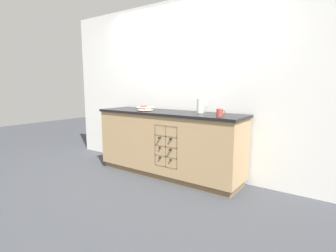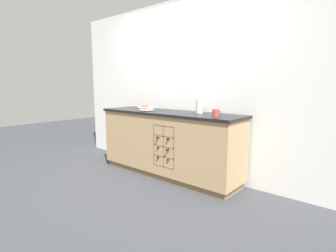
% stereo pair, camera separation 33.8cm
% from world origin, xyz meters
% --- Properties ---
extents(ground_plane, '(14.00, 14.00, 0.00)m').
position_xyz_m(ground_plane, '(0.00, 0.00, 0.00)').
color(ground_plane, '#383A3F').
extents(back_wall, '(4.59, 0.06, 2.55)m').
position_xyz_m(back_wall, '(0.00, 0.35, 1.27)').
color(back_wall, white).
rests_on(back_wall, ground_plane).
extents(kitchen_island, '(2.23, 0.62, 0.94)m').
position_xyz_m(kitchen_island, '(0.00, -0.00, 0.48)').
color(kitchen_island, olive).
rests_on(kitchen_island, ground_plane).
extents(fruit_bowl, '(0.26, 0.26, 0.08)m').
position_xyz_m(fruit_bowl, '(-0.35, -0.08, 0.98)').
color(fruit_bowl, silver).
rests_on(fruit_bowl, kitchen_island).
extents(white_pitcher, '(0.15, 0.10, 0.19)m').
position_xyz_m(white_pitcher, '(0.45, 0.12, 1.04)').
color(white_pitcher, silver).
rests_on(white_pitcher, kitchen_island).
extents(ceramic_mug, '(0.12, 0.08, 0.09)m').
position_xyz_m(ceramic_mug, '(0.85, -0.12, 0.99)').
color(ceramic_mug, '#B7473D').
rests_on(ceramic_mug, kitchen_island).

